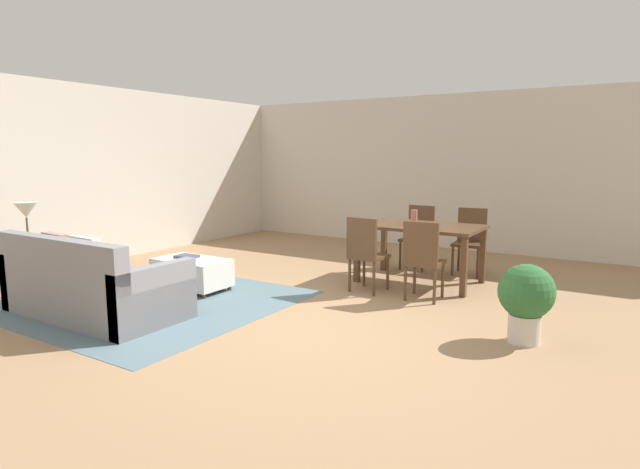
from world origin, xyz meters
TOP-DOWN VIEW (x-y plane):
  - ground_plane at (0.00, 0.00)m, footprint 10.80×10.80m
  - wall_back at (0.00, 5.00)m, footprint 9.00×0.12m
  - wall_left at (-4.50, 0.50)m, footprint 0.12×11.00m
  - area_rug at (-2.01, -0.20)m, footprint 3.00×2.80m
  - couch at (-2.08, -0.87)m, footprint 1.96×0.95m
  - ottoman_table at (-1.95, 0.42)m, footprint 0.92×0.54m
  - side_table at (-3.35, -0.79)m, footprint 0.40×0.40m
  - table_lamp at (-3.35, -0.79)m, footprint 0.26×0.26m
  - dining_table at (0.28, 2.28)m, footprint 1.53×0.94m
  - dining_chair_near_left at (-0.08, 1.45)m, footprint 0.42×0.42m
  - dining_chair_near_right at (0.63, 1.46)m, footprint 0.43×0.43m
  - dining_chair_far_left at (-0.06, 3.10)m, footprint 0.41×0.41m
  - dining_chair_far_right at (0.69, 3.13)m, footprint 0.42×0.42m
  - vase_centerpiece at (0.20, 2.27)m, footprint 0.08×0.08m
  - book_on_ottoman at (-2.05, 0.44)m, footprint 0.27×0.21m
  - potted_plant at (1.90, 0.67)m, footprint 0.49×0.49m

SIDE VIEW (x-z plane):
  - ground_plane at x=0.00m, z-range 0.00..0.00m
  - area_rug at x=-2.01m, z-range 0.00..0.01m
  - ottoman_table at x=-1.95m, z-range 0.03..0.42m
  - couch at x=-2.08m, z-range -0.14..0.72m
  - book_on_ottoman at x=-2.05m, z-range 0.39..0.42m
  - potted_plant at x=1.90m, z-range 0.06..0.77m
  - side_table at x=-3.35m, z-range 0.17..0.76m
  - dining_chair_near_left at x=-0.08m, z-range 0.06..0.98m
  - dining_chair_near_right at x=0.63m, z-range 0.06..0.98m
  - dining_chair_far_left at x=-0.06m, z-range 0.06..0.98m
  - dining_chair_far_right at x=0.69m, z-range 0.06..0.98m
  - dining_table at x=0.28m, z-range 0.29..1.05m
  - vase_centerpiece at x=0.20m, z-range 0.76..0.95m
  - table_lamp at x=-3.35m, z-range 0.74..1.26m
  - wall_back at x=0.00m, z-range 0.00..2.70m
  - wall_left at x=-4.50m, z-range 0.00..2.70m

